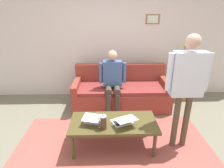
% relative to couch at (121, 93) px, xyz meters
% --- Properties ---
extents(ground_plane, '(7.68, 7.68, 0.00)m').
position_rel_couch_xyz_m(ground_plane, '(0.22, 1.52, -0.31)').
color(ground_plane, slate).
extents(area_rug, '(3.07, 1.88, 0.01)m').
position_rel_couch_xyz_m(area_rug, '(0.22, 1.47, -0.30)').
color(area_rug, '#9D4F47').
rests_on(area_rug, ground_plane).
extents(back_wall, '(7.04, 0.11, 2.70)m').
position_rel_couch_xyz_m(back_wall, '(0.22, -0.68, 1.04)').
color(back_wall, silver).
rests_on(back_wall, ground_plane).
extents(couch, '(2.03, 0.86, 0.88)m').
position_rel_couch_xyz_m(couch, '(0.00, 0.00, 0.00)').
color(couch, brown).
rests_on(couch, ground_plane).
extents(coffee_table, '(1.30, 0.62, 0.46)m').
position_rel_couch_xyz_m(coffee_table, '(0.22, 1.37, 0.10)').
color(coffee_table, '#4B4120').
rests_on(coffee_table, ground_plane).
extents(laptop_left, '(0.35, 0.37, 0.13)m').
position_rel_couch_xyz_m(laptop_left, '(0.51, 1.38, 0.19)').
color(laptop_left, silver).
rests_on(laptop_left, coffee_table).
extents(laptop_center, '(0.41, 0.44, 0.13)m').
position_rel_couch_xyz_m(laptop_center, '(0.08, 1.42, 0.19)').
color(laptop_center, silver).
rests_on(laptop_center, coffee_table).
extents(french_press, '(0.11, 0.09, 0.24)m').
position_rel_couch_xyz_m(french_press, '(0.37, 1.54, 0.26)').
color(french_press, '#4C3323').
rests_on(french_press, coffee_table).
extents(side_shelf, '(0.42, 0.32, 0.91)m').
position_rel_couch_xyz_m(side_shelf, '(-1.45, -0.38, 0.15)').
color(side_shelf, tan).
rests_on(side_shelf, ground_plane).
extents(flower_vase, '(0.08, 0.09, 0.44)m').
position_rel_couch_xyz_m(flower_vase, '(-1.45, -0.38, 0.78)').
color(flower_vase, '#305773').
rests_on(flower_vase, side_shelf).
extents(person_standing, '(0.60, 0.20, 1.74)m').
position_rel_couch_xyz_m(person_standing, '(-0.80, 1.36, 0.81)').
color(person_standing, brown).
rests_on(person_standing, ground_plane).
extents(person_seated, '(0.55, 0.51, 1.28)m').
position_rel_couch_xyz_m(person_seated, '(0.19, 0.23, 0.42)').
color(person_seated, '#423A32').
rests_on(person_seated, ground_plane).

